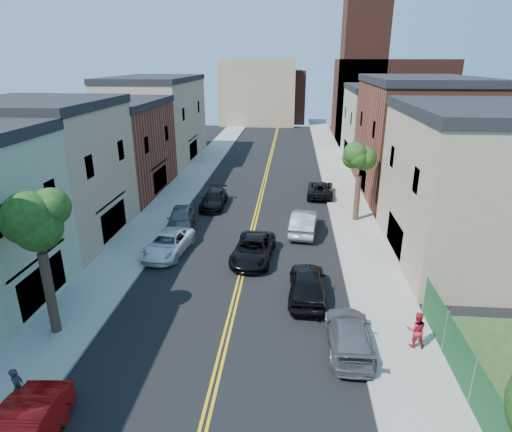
% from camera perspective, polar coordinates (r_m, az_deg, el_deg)
% --- Properties ---
extents(sidewalk_left, '(3.20, 100.00, 0.15)m').
position_cam_1_polar(sidewalk_left, '(44.84, -9.10, 4.59)').
color(sidewalk_left, gray).
rests_on(sidewalk_left, ground).
extents(sidewalk_right, '(3.20, 100.00, 0.15)m').
position_cam_1_polar(sidewalk_right, '(43.85, 11.44, 4.08)').
color(sidewalk_right, gray).
rests_on(sidewalk_right, ground).
extents(curb_left, '(0.30, 100.00, 0.15)m').
position_cam_1_polar(curb_left, '(44.45, -6.90, 4.56)').
color(curb_left, gray).
rests_on(curb_left, ground).
extents(curb_right, '(0.30, 100.00, 0.15)m').
position_cam_1_polar(curb_right, '(43.68, 9.15, 4.16)').
color(curb_right, gray).
rests_on(curb_right, ground).
extents(bldg_left_tan_near, '(9.00, 10.00, 9.00)m').
position_cam_1_polar(bldg_left_tan_near, '(32.56, -26.39, 4.82)').
color(bldg_left_tan_near, '#998466').
rests_on(bldg_left_tan_near, ground).
extents(bldg_left_brick, '(9.00, 12.00, 8.00)m').
position_cam_1_polar(bldg_left_brick, '(42.20, -18.84, 8.27)').
color(bldg_left_brick, brown).
rests_on(bldg_left_brick, ground).
extents(bldg_left_tan_far, '(9.00, 16.00, 9.50)m').
position_cam_1_polar(bldg_left_tan_far, '(55.01, -13.22, 12.18)').
color(bldg_left_tan_far, '#998466').
rests_on(bldg_left_tan_far, ground).
extents(bldg_right_tan, '(9.00, 12.00, 9.00)m').
position_cam_1_polar(bldg_right_tan, '(29.19, 27.34, 3.06)').
color(bldg_right_tan, '#998466').
rests_on(bldg_right_tan, ground).
extents(bldg_right_brick, '(9.00, 14.00, 10.00)m').
position_cam_1_polar(bldg_right_brick, '(42.02, 20.59, 9.41)').
color(bldg_right_brick, brown).
rests_on(bldg_right_brick, ground).
extents(bldg_right_palegrn, '(9.00, 12.00, 8.50)m').
position_cam_1_polar(bldg_right_palegrn, '(55.58, 16.83, 11.42)').
color(bldg_right_palegrn, gray).
rests_on(bldg_right_palegrn, ground).
extents(church, '(16.20, 14.20, 22.60)m').
position_cam_1_polar(church, '(70.43, 16.61, 15.61)').
color(church, '#4C2319').
rests_on(church, ground).
extents(backdrop_left, '(14.00, 8.00, 12.00)m').
position_cam_1_polar(backdrop_left, '(84.37, 0.28, 16.20)').
color(backdrop_left, '#998466').
rests_on(backdrop_left, ground).
extents(backdrop_center, '(10.00, 8.00, 10.00)m').
position_cam_1_polar(backdrop_center, '(88.20, 3.19, 15.70)').
color(backdrop_center, brown).
rests_on(backdrop_center, ground).
extents(fence_right, '(0.04, 15.00, 1.90)m').
position_cam_1_polar(fence_right, '(17.14, 28.92, -22.30)').
color(fence_right, '#143F1E').
rests_on(fence_right, sidewalk_right).
extents(tree_left_mid, '(5.20, 5.20, 9.29)m').
position_cam_1_polar(tree_left_mid, '(19.88, -27.77, 2.04)').
color(tree_left_mid, '#3B271D').
rests_on(tree_left_mid, sidewalk_left).
extents(tree_right_far, '(4.40, 4.40, 8.03)m').
position_cam_1_polar(tree_right_far, '(32.90, 13.96, 8.73)').
color(tree_right_far, '#3B271D').
rests_on(tree_right_far, sidewalk_right).
extents(white_pickup, '(2.86, 5.19, 1.38)m').
position_cam_1_polar(white_pickup, '(28.40, -11.70, -3.67)').
color(white_pickup, silver).
rests_on(white_pickup, ground).
extents(grey_car_left, '(2.46, 4.84, 1.58)m').
position_cam_1_polar(grey_car_left, '(32.38, -10.04, -0.32)').
color(grey_car_left, '#505157').
rests_on(grey_car_left, ground).
extents(black_car_left, '(1.95, 4.75, 1.38)m').
position_cam_1_polar(black_car_left, '(36.75, -5.67, 2.24)').
color(black_car_left, black).
rests_on(black_car_left, ground).
extents(grey_car_right, '(1.94, 4.73, 1.37)m').
position_cam_1_polar(grey_car_right, '(19.78, 12.33, -15.21)').
color(grey_car_right, '#53545A').
rests_on(grey_car_right, ground).
extents(black_car_right, '(2.09, 4.90, 1.65)m').
position_cam_1_polar(black_car_right, '(22.99, 6.91, -9.01)').
color(black_car_right, black).
rests_on(black_car_right, ground).
extents(silver_car_right, '(2.29, 5.15, 1.64)m').
position_cam_1_polar(silver_car_right, '(31.28, 6.44, -0.82)').
color(silver_car_right, '#9B9DA3').
rests_on(silver_car_right, ground).
extents(dark_car_right_far, '(2.63, 5.13, 1.38)m').
position_cam_1_polar(dark_car_right_far, '(40.00, 8.61, 3.61)').
color(dark_car_right_far, black).
rests_on(dark_car_right_far, ground).
extents(black_suv_lane, '(2.75, 5.30, 1.43)m').
position_cam_1_polar(black_suv_lane, '(26.98, -0.38, -4.48)').
color(black_suv_lane, black).
rests_on(black_suv_lane, ground).
extents(pedestrian_left, '(0.54, 0.66, 1.57)m').
position_cam_1_polar(pedestrian_left, '(18.59, -29.29, -19.35)').
color(pedestrian_left, '#26252D').
rests_on(pedestrian_left, sidewalk_left).
extents(pedestrian_right, '(0.85, 0.68, 1.68)m').
position_cam_1_polar(pedestrian_right, '(20.33, 20.69, -14.05)').
color(pedestrian_right, '#B01B28').
rests_on(pedestrian_right, sidewalk_right).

